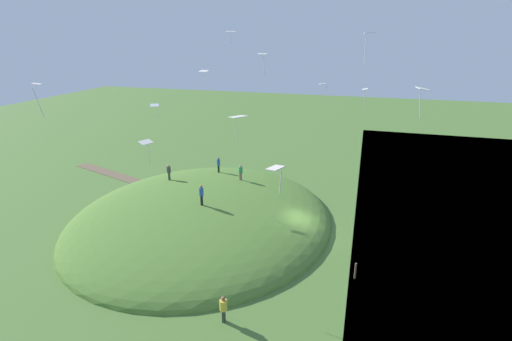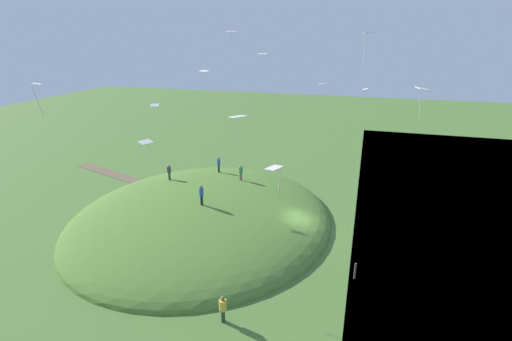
% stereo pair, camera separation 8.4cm
% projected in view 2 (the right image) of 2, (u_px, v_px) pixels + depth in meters
% --- Properties ---
extents(ground_plane, '(160.00, 160.00, 0.00)m').
position_uv_depth(ground_plane, '(303.00, 232.00, 32.27)').
color(ground_plane, '#4C7030').
extents(grass_hill, '(23.43, 26.04, 4.17)m').
position_uv_depth(grass_hill, '(203.00, 218.00, 34.78)').
color(grass_hill, '#4E762E').
rests_on(grass_hill, ground_plane).
extents(dirt_path, '(15.14, 6.21, 0.04)m').
position_uv_depth(dirt_path, '(119.00, 176.00, 45.18)').
color(dirt_path, brown).
rests_on(dirt_path, ground_plane).
extents(person_on_hilltop, '(0.48, 0.48, 1.86)m').
position_uv_depth(person_on_hilltop, '(201.00, 192.00, 32.23)').
color(person_on_hilltop, black).
rests_on(person_on_hilltop, grass_hill).
extents(person_watching_kites, '(0.46, 0.46, 1.75)m').
position_uv_depth(person_watching_kites, '(219.00, 163.00, 41.26)').
color(person_watching_kites, black).
rests_on(person_watching_kites, grass_hill).
extents(person_walking_path, '(0.46, 0.46, 1.77)m').
position_uv_depth(person_walking_path, '(223.00, 306.00, 21.83)').
color(person_walking_path, '#323430').
rests_on(person_walking_path, ground_plane).
extents(person_with_child, '(0.57, 0.57, 1.66)m').
position_uv_depth(person_with_child, '(241.00, 170.00, 38.56)').
color(person_with_child, brown).
rests_on(person_with_child, grass_hill).
extents(person_near_shore, '(0.58, 0.58, 1.71)m').
position_uv_depth(person_near_shore, '(169.00, 170.00, 38.85)').
color(person_near_shore, '#3B3C36').
rests_on(person_near_shore, grass_hill).
extents(kite_0, '(0.51, 0.66, 1.66)m').
position_uv_depth(kite_0, '(365.00, 91.00, 30.21)').
color(kite_0, silver).
extents(kite_2, '(1.12, 0.84, 1.26)m').
position_uv_depth(kite_2, '(204.00, 71.00, 43.23)').
color(kite_2, silver).
extents(kite_3, '(1.27, 1.32, 1.77)m').
position_uv_depth(kite_3, '(238.00, 118.00, 24.38)').
color(kite_3, white).
extents(kite_4, '(0.66, 0.76, 1.06)m').
position_uv_depth(kite_4, '(275.00, 170.00, 13.66)').
color(kite_4, silver).
extents(kite_5, '(0.75, 0.81, 2.06)m').
position_uv_depth(kite_5, '(37.00, 88.00, 22.06)').
color(kite_5, silver).
extents(kite_6, '(1.12, 0.99, 1.27)m').
position_uv_depth(kite_6, '(231.00, 32.00, 35.70)').
color(kite_6, white).
extents(kite_7, '(0.83, 0.79, 1.47)m').
position_uv_depth(kite_7, '(324.00, 85.00, 33.44)').
color(kite_7, white).
extents(kite_8, '(0.89, 0.78, 1.14)m').
position_uv_depth(kite_8, '(155.00, 106.00, 34.02)').
color(kite_8, white).
extents(kite_9, '(0.60, 0.80, 1.72)m').
position_uv_depth(kite_9, '(368.00, 35.00, 19.78)').
color(kite_9, white).
extents(kite_10, '(0.77, 1.01, 1.73)m').
position_uv_depth(kite_10, '(423.00, 91.00, 20.49)').
color(kite_10, white).
extents(kite_12, '(0.82, 0.62, 1.81)m').
position_uv_depth(kite_12, '(263.00, 56.00, 31.32)').
color(kite_12, silver).
extents(kite_13, '(0.87, 1.01, 1.71)m').
position_uv_depth(kite_13, '(146.00, 143.00, 24.59)').
color(kite_13, silver).
extents(mooring_post, '(0.14, 0.14, 1.23)m').
position_uv_depth(mooring_post, '(355.00, 271.00, 25.92)').
color(mooring_post, brown).
rests_on(mooring_post, ground_plane).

